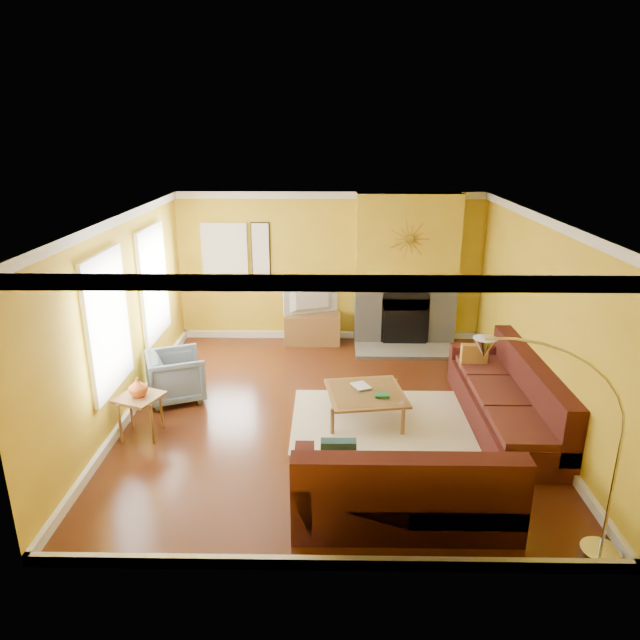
{
  "coord_description": "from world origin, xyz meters",
  "views": [
    {
      "loc": [
        -0.02,
        -7.09,
        3.74
      ],
      "look_at": [
        -0.14,
        0.4,
        1.22
      ],
      "focal_mm": 32.0,
      "sensor_mm": 36.0,
      "label": 1
    }
  ],
  "objects_px": {
    "media_console": "(312,329)",
    "armchair": "(176,376)",
    "coffee_table": "(366,405)",
    "arc_lamp": "(552,454)",
    "side_table": "(141,415)",
    "sectional_sofa": "(427,410)"
  },
  "relations": [
    {
      "from": "media_console",
      "to": "armchair",
      "type": "height_order",
      "value": "armchair"
    },
    {
      "from": "media_console",
      "to": "arc_lamp",
      "type": "height_order",
      "value": "arc_lamp"
    },
    {
      "from": "coffee_table",
      "to": "arc_lamp",
      "type": "relative_size",
      "value": 0.47
    },
    {
      "from": "media_console",
      "to": "armchair",
      "type": "relative_size",
      "value": 1.29
    },
    {
      "from": "media_console",
      "to": "side_table",
      "type": "height_order",
      "value": "same"
    },
    {
      "from": "armchair",
      "to": "arc_lamp",
      "type": "distance_m",
      "value": 5.25
    },
    {
      "from": "media_console",
      "to": "side_table",
      "type": "relative_size",
      "value": 1.82
    },
    {
      "from": "sectional_sofa",
      "to": "side_table",
      "type": "height_order",
      "value": "sectional_sofa"
    },
    {
      "from": "coffee_table",
      "to": "arc_lamp",
      "type": "height_order",
      "value": "arc_lamp"
    },
    {
      "from": "sectional_sofa",
      "to": "coffee_table",
      "type": "distance_m",
      "value": 0.98
    },
    {
      "from": "coffee_table",
      "to": "sectional_sofa",
      "type": "bearing_deg",
      "value": -41.09
    },
    {
      "from": "armchair",
      "to": "side_table",
      "type": "height_order",
      "value": "armchair"
    },
    {
      "from": "coffee_table",
      "to": "armchair",
      "type": "xyz_separation_m",
      "value": [
        -2.7,
        0.55,
        0.16
      ]
    },
    {
      "from": "arc_lamp",
      "to": "media_console",
      "type": "bearing_deg",
      "value": 112.36
    },
    {
      "from": "coffee_table",
      "to": "side_table",
      "type": "distance_m",
      "value": 2.93
    },
    {
      "from": "side_table",
      "to": "arc_lamp",
      "type": "height_order",
      "value": "arc_lamp"
    },
    {
      "from": "sectional_sofa",
      "to": "media_console",
      "type": "bearing_deg",
      "value": 113.48
    },
    {
      "from": "media_console",
      "to": "side_table",
      "type": "distance_m",
      "value": 3.95
    },
    {
      "from": "coffee_table",
      "to": "media_console",
      "type": "xyz_separation_m",
      "value": [
        -0.8,
        2.86,
        0.08
      ]
    },
    {
      "from": "armchair",
      "to": "side_table",
      "type": "xyz_separation_m",
      "value": [
        -0.18,
        -1.05,
        -0.08
      ]
    },
    {
      "from": "coffee_table",
      "to": "side_table",
      "type": "bearing_deg",
      "value": -170.25
    },
    {
      "from": "arc_lamp",
      "to": "side_table",
      "type": "bearing_deg",
      "value": 154.14
    }
  ]
}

